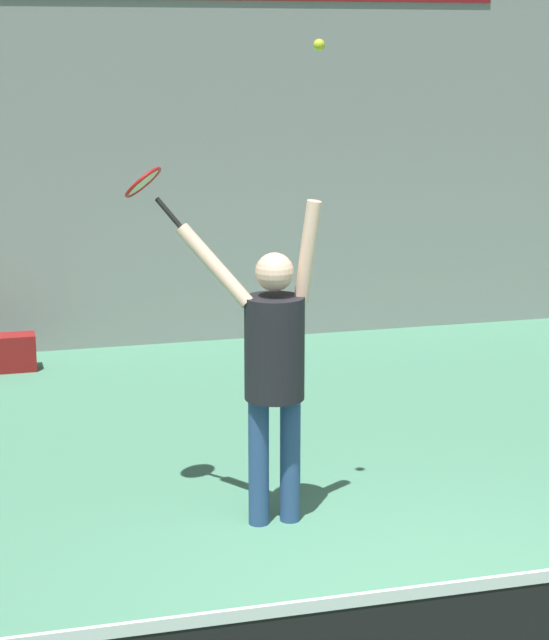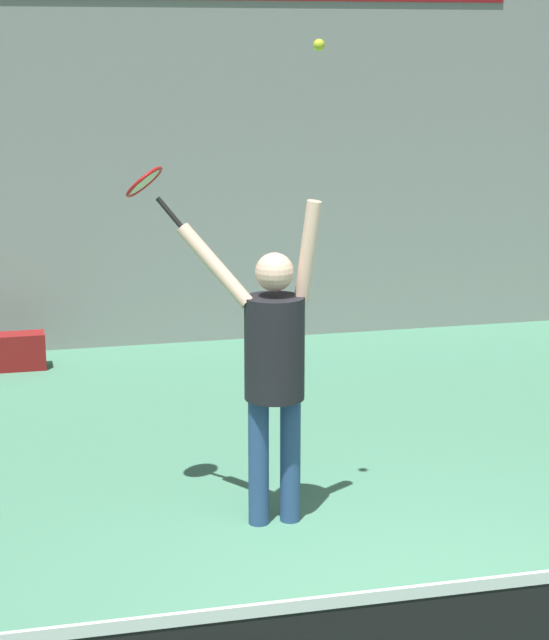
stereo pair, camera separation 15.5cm
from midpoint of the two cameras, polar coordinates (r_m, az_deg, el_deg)
The scene contains 6 objects.
ground_plane at distance 6.24m, azimuth 8.99°, elevation -15.09°, with size 18.00×18.00×0.00m, color #4C8C6B.
back_wall at distance 11.59m, azimuth -2.80°, elevation 11.11°, with size 18.00×0.10×5.00m.
tennis_player at distance 7.13m, azimuth 0.58°, elevation -1.85°, with size 0.86×0.52×2.06m.
tennis_racket at distance 7.18m, azimuth -5.68°, elevation 6.61°, with size 0.40×0.36×0.39m.
tennis_ball at distance 6.85m, azimuth 2.87°, elevation 13.37°, with size 0.07×0.07×0.07m.
equipment_bag at distance 11.05m, azimuth -12.50°, elevation -1.54°, with size 0.65×0.25×0.34m.
Camera 2 is at (-2.12, -5.06, 2.96)m, focal length 65.00 mm.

